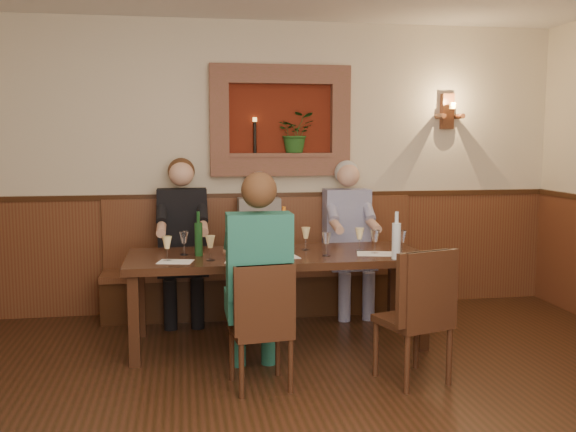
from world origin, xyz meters
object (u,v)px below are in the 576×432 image
object	(u,v)px
water_bottle	(396,240)
chair_near_left	(261,351)
wine_bottle_green_a	(284,234)
person_bench_left	(183,253)
person_bench_mid	(260,257)
wine_bottle_green_b	(199,238)
dining_table	(277,263)
person_chair_front	(258,295)
person_bench_right	(349,250)
bench	(263,279)
chair_near_right	(414,343)
spittoon_bucket	(245,238)

from	to	relation	value
water_bottle	chair_near_left	bearing A→B (deg)	-154.20
wine_bottle_green_a	person_bench_left	bearing A→B (deg)	134.48
person_bench_mid	wine_bottle_green_b	distance (m)	1.08
dining_table	person_bench_left	xyz separation A→B (m)	(-0.75, 0.84, -0.05)
person_chair_front	person_bench_left	bearing A→B (deg)	107.44
person_bench_right	water_bottle	xyz separation A→B (m)	(0.05, -1.22, 0.29)
person_bench_left	wine_bottle_green_b	xyz separation A→B (m)	(0.13, -0.83, 0.27)
bench	chair_near_right	size ratio (longest dim) A/B	3.17
person_bench_left	spittoon_bucket	world-z (taller)	person_bench_left
bench	person_chair_front	xyz separation A→B (m)	(-0.25, -1.72, 0.28)
person_bench_mid	wine_bottle_green_a	distance (m)	0.91
bench	water_bottle	distance (m)	1.69
bench	wine_bottle_green_b	size ratio (longest dim) A/B	8.42
spittoon_bucket	person_bench_right	bearing A→B (deg)	36.85
person_chair_front	water_bottle	world-z (taller)	person_chair_front
dining_table	water_bottle	world-z (taller)	water_bottle
wine_bottle_green_a	water_bottle	size ratio (longest dim) A/B	1.03
spittoon_bucket	wine_bottle_green_b	bearing A→B (deg)	-177.58
person_chair_front	wine_bottle_green_b	xyz separation A→B (m)	(-0.38, 0.78, 0.29)
dining_table	person_chair_front	size ratio (longest dim) A/B	1.64
person_bench_right	wine_bottle_green_b	xyz separation A→B (m)	(-1.45, -0.83, 0.28)
chair_near_left	wine_bottle_green_a	bearing A→B (deg)	65.41
chair_near_left	person_chair_front	size ratio (longest dim) A/B	0.60
dining_table	person_bench_left	bearing A→B (deg)	132.11
person_bench_right	chair_near_left	bearing A→B (deg)	-121.34
bench	person_bench_left	world-z (taller)	person_bench_left
chair_near_right	person_bench_mid	distance (m)	2.03
person_bench_right	person_chair_front	size ratio (longest dim) A/B	1.01
dining_table	bench	size ratio (longest dim) A/B	0.80
dining_table	spittoon_bucket	bearing A→B (deg)	174.84
person_bench_right	wine_bottle_green_b	world-z (taller)	person_bench_right
person_bench_mid	person_bench_right	xyz separation A→B (m)	(0.86, -0.00, 0.05)
person_bench_left	wine_bottle_green_b	world-z (taller)	person_bench_left
person_bench_mid	wine_bottle_green_a	xyz separation A→B (m)	(0.09, -0.83, 0.34)
person_bench_right	water_bottle	distance (m)	1.25
dining_table	chair_near_left	world-z (taller)	chair_near_left
person_bench_right	wine_bottle_green_a	size ratio (longest dim) A/B	3.84
spittoon_bucket	water_bottle	bearing A→B (deg)	-19.49
chair_near_left	chair_near_right	world-z (taller)	chair_near_right
chair_near_left	person_chair_front	bearing A→B (deg)	84.41
spittoon_bucket	wine_bottle_green_a	bearing A→B (deg)	-3.16
chair_near_left	person_bench_right	size ratio (longest dim) A/B	0.59
bench	water_bottle	world-z (taller)	water_bottle
chair_near_right	person_bench_right	size ratio (longest dim) A/B	0.64
person_chair_front	chair_near_right	bearing A→B (deg)	-11.02
chair_near_left	person_bench_mid	xyz separation A→B (m)	(0.21, 1.76, 0.31)
dining_table	bench	world-z (taller)	bench
chair_near_left	person_bench_left	distance (m)	1.87
chair_near_right	person_chair_front	world-z (taller)	person_chair_front
person_bench_mid	person_bench_right	world-z (taller)	person_bench_right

